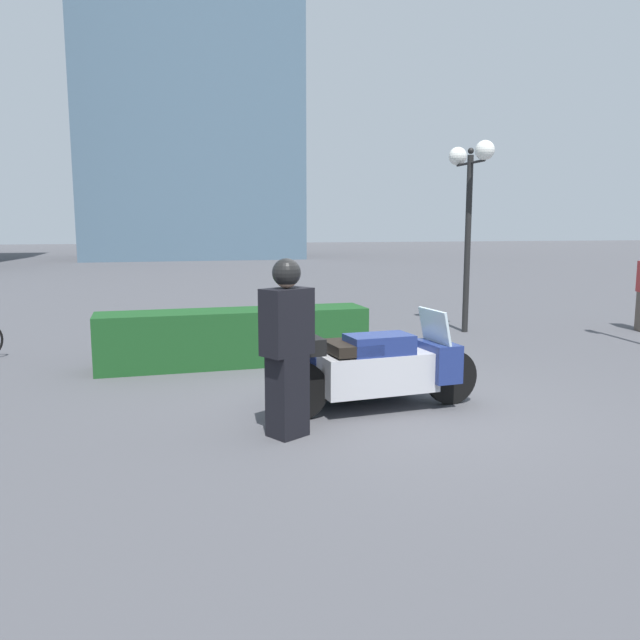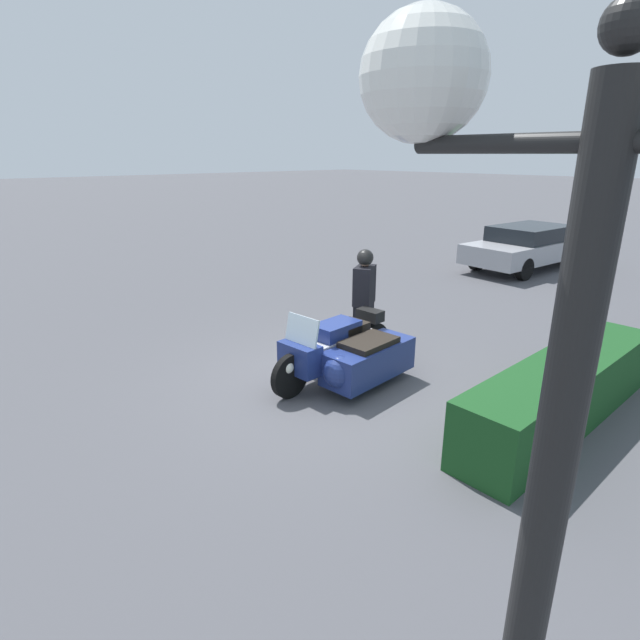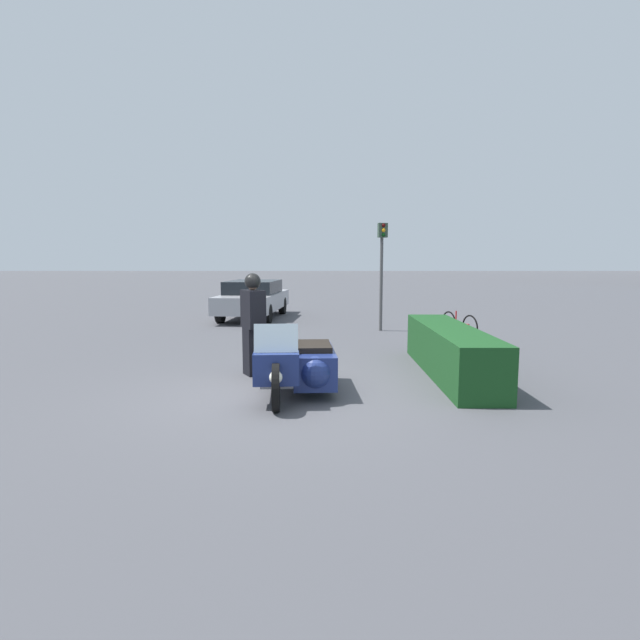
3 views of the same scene
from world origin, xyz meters
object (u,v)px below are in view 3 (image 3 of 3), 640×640
traffic_light_far (382,260)px  bicycle_parked (459,325)px  parked_car_background (254,298)px  police_motorcycle (297,363)px  hedge_bush_curbside (450,351)px  officer_rider (253,322)px

traffic_light_far → bicycle_parked: 2.82m
parked_car_background → police_motorcycle: bearing=-163.4°
hedge_bush_curbside → parked_car_background: parked_car_background is taller
officer_rider → hedge_bush_curbside: officer_rider is taller
hedge_bush_curbside → traffic_light_far: bearing=-173.9°
police_motorcycle → officer_rider: (-1.21, -0.82, 0.48)m
police_motorcycle → traffic_light_far: (-6.68, 2.08, 1.56)m
traffic_light_far → parked_car_background: 5.28m
police_motorcycle → hedge_bush_curbside: police_motorcycle is taller
police_motorcycle → hedge_bush_curbside: 2.94m
officer_rider → parked_car_background: bearing=68.8°
traffic_light_far → parked_car_background: traffic_light_far is taller
traffic_light_far → officer_rider: bearing=-41.2°
police_motorcycle → traffic_light_far: size_ratio=0.84×
police_motorcycle → traffic_light_far: bearing=159.2°
police_motorcycle → bicycle_parked: (-5.54, 4.00, -0.15)m
police_motorcycle → parked_car_background: parked_car_background is taller
officer_rider → traffic_light_far: size_ratio=0.59×
parked_car_background → traffic_light_far: bearing=-122.1°
officer_rider → bicycle_parked: officer_rider is taller
police_motorcycle → bicycle_parked: 6.83m
officer_rider → police_motorcycle: bearing=-84.7°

